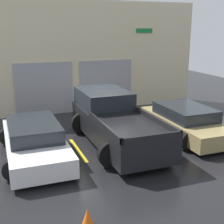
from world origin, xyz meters
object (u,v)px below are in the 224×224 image
sedan_side (186,121)px  traffic_cone (88,222)px  pickup_truck (114,120)px  sedan_white (34,140)px

sedan_side → traffic_cone: 6.93m
sedan_side → traffic_cone: size_ratio=7.96×
pickup_truck → traffic_cone: pickup_truck is taller
sedan_white → traffic_cone: (0.50, -4.45, -0.30)m
pickup_truck → sedan_side: 2.93m
sedan_side → traffic_cone: (-5.30, -4.45, -0.30)m
sedan_white → pickup_truck: bearing=5.8°
pickup_truck → sedan_white: 2.93m
sedan_side → pickup_truck: bearing=174.2°
pickup_truck → sedan_white: bearing=-174.2°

